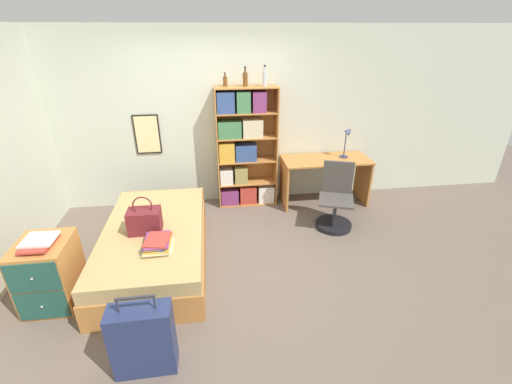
# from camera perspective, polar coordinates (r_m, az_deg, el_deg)

# --- Properties ---
(ground_plane) EXTENTS (14.00, 14.00, 0.00)m
(ground_plane) POSITION_cam_1_polar(r_m,az_deg,el_deg) (4.31, -5.33, -10.54)
(ground_plane) COLOR #66564C
(wall_back) EXTENTS (10.00, 0.09, 2.60)m
(wall_back) POSITION_cam_1_polar(r_m,az_deg,el_deg) (5.23, -6.86, 11.82)
(wall_back) COLOR beige
(wall_back) RESTS_ON ground_plane
(bed) EXTENTS (1.14, 2.05, 0.47)m
(bed) POSITION_cam_1_polar(r_m,az_deg,el_deg) (4.25, -16.39, -8.32)
(bed) COLOR #B77538
(bed) RESTS_ON ground_plane
(handbag) EXTENTS (0.35, 0.23, 0.43)m
(handbag) POSITION_cam_1_polar(r_m,az_deg,el_deg) (4.00, -18.06, -4.52)
(handbag) COLOR maroon
(handbag) RESTS_ON bed
(book_stack_on_bed) EXTENTS (0.30, 0.36, 0.11)m
(book_stack_on_bed) POSITION_cam_1_polar(r_m,az_deg,el_deg) (3.72, -16.11, -8.29)
(book_stack_on_bed) COLOR beige
(book_stack_on_bed) RESTS_ON bed
(suitcase) EXTENTS (0.49, 0.22, 0.76)m
(suitcase) POSITION_cam_1_polar(r_m,az_deg,el_deg) (3.08, -18.28, -22.32)
(suitcase) COLOR navy
(suitcase) RESTS_ON ground_plane
(dresser) EXTENTS (0.49, 0.58, 0.70)m
(dresser) POSITION_cam_1_polar(r_m,az_deg,el_deg) (4.03, -31.16, -11.51)
(dresser) COLOR #B77538
(dresser) RESTS_ON ground_plane
(magazine_pile_on_dresser) EXTENTS (0.29, 0.37, 0.06)m
(magazine_pile_on_dresser) POSITION_cam_1_polar(r_m,az_deg,el_deg) (3.81, -32.35, -7.00)
(magazine_pile_on_dresser) COLOR #B2382D
(magazine_pile_on_dresser) RESTS_ON dresser
(bookcase) EXTENTS (0.90, 0.31, 1.81)m
(bookcase) POSITION_cam_1_polar(r_m,az_deg,el_deg) (5.16, -2.25, 7.03)
(bookcase) COLOR #B77538
(bookcase) RESTS_ON ground_plane
(bottle_green) EXTENTS (0.06, 0.06, 0.18)m
(bottle_green) POSITION_cam_1_polar(r_m,az_deg,el_deg) (4.96, -5.16, 17.94)
(bottle_green) COLOR brown
(bottle_green) RESTS_ON bookcase
(bottle_brown) EXTENTS (0.07, 0.07, 0.26)m
(bottle_brown) POSITION_cam_1_polar(r_m,az_deg,el_deg) (4.94, -1.80, 18.34)
(bottle_brown) COLOR brown
(bottle_brown) RESTS_ON bookcase
(bottle_clear) EXTENTS (0.07, 0.07, 0.28)m
(bottle_clear) POSITION_cam_1_polar(r_m,az_deg,el_deg) (4.94, 1.48, 18.43)
(bottle_clear) COLOR #B7BCC1
(bottle_clear) RESTS_ON bookcase
(desk) EXTENTS (1.32, 0.60, 0.73)m
(desk) POSITION_cam_1_polar(r_m,az_deg,el_deg) (5.42, 11.42, 3.34)
(desk) COLOR #B77538
(desk) RESTS_ON ground_plane
(desk_lamp) EXTENTS (0.18, 0.13, 0.49)m
(desk_lamp) POSITION_cam_1_polar(r_m,az_deg,el_deg) (5.39, 15.06, 8.96)
(desk_lamp) COLOR navy
(desk_lamp) RESTS_ON desk
(desk_chair) EXTENTS (0.58, 0.58, 0.90)m
(desk_chair) POSITION_cam_1_polar(r_m,az_deg,el_deg) (4.89, 13.04, -2.51)
(desk_chair) COLOR black
(desk_chair) RESTS_ON ground_plane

